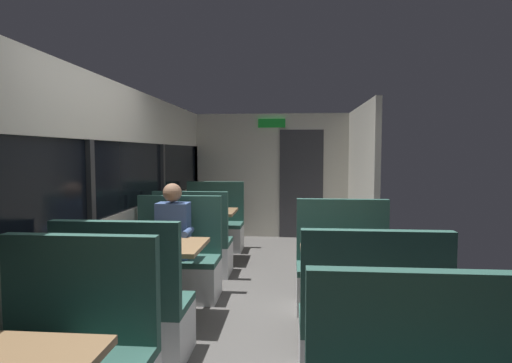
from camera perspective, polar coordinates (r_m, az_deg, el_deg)
name	(u,v)px	position (r m, az deg, el deg)	size (l,w,h in m)	color
ground_plane	(250,333)	(3.91, -0.87, -20.05)	(3.30, 9.20, 0.02)	#514F4C
carriage_window_panel_left	(88,206)	(4.02, -22.00, -3.11)	(0.09, 8.48, 2.30)	beige
carriage_end_bulkhead	(275,176)	(7.77, 2.60, 0.72)	(2.90, 0.11, 2.30)	beige
carriage_aisle_panel_right	(361,180)	(6.66, 14.25, 0.15)	(0.08, 2.40, 2.30)	beige
dining_table_mid_window	(155,255)	(4.02, -13.68, -9.74)	(0.90, 0.70, 0.74)	#9E9EA3
bench_mid_window_facing_end	(126,317)	(3.48, -17.40, -17.35)	(0.95, 0.50, 1.10)	silver
bench_mid_window_facing_entry	(176,267)	(4.74, -10.89, -11.44)	(0.95, 0.50, 1.10)	silver
dining_table_far_window	(205,217)	(6.13, -7.05, -4.88)	(0.90, 0.70, 0.74)	#9E9EA3
bench_far_window_facing_end	(194,249)	(5.52, -8.53, -9.19)	(0.95, 0.50, 1.10)	silver
bench_far_window_facing_entry	(214,229)	(6.86, -5.82, -6.56)	(0.95, 0.50, 1.10)	silver
dining_table_rear_aisle	(355,265)	(3.66, 13.37, -11.07)	(0.90, 0.70, 0.74)	#9E9EA3
bench_rear_aisle_facing_end	(370,338)	(3.12, 15.31, -19.96)	(0.95, 0.50, 1.10)	silver
bench_rear_aisle_facing_entry	(344,276)	(4.41, 11.92, -12.63)	(0.95, 0.50, 1.10)	silver
seated_passenger	(174,250)	(4.62, -11.17, -9.18)	(0.47, 0.55, 1.26)	#26262D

